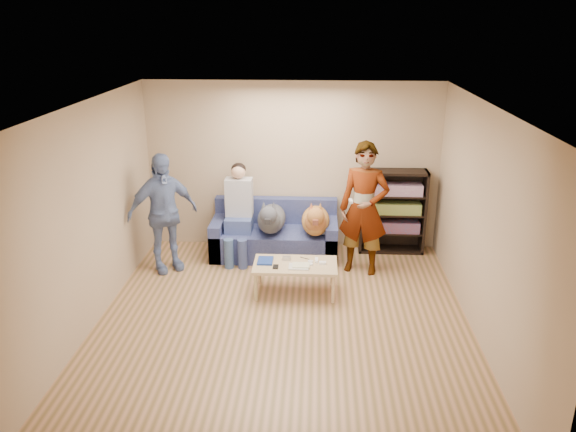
# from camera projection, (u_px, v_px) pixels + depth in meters

# --- Properties ---
(ground) EXTENTS (5.00, 5.00, 0.00)m
(ground) POSITION_uv_depth(u_px,v_px,m) (283.00, 324.00, 6.75)
(ground) COLOR olive
(ground) RESTS_ON ground
(ceiling) EXTENTS (5.00, 5.00, 0.00)m
(ceiling) POSITION_uv_depth(u_px,v_px,m) (282.00, 107.00, 5.87)
(ceiling) COLOR white
(ceiling) RESTS_ON ground
(wall_back) EXTENTS (4.50, 0.00, 4.50)m
(wall_back) POSITION_uv_depth(u_px,v_px,m) (293.00, 166.00, 8.66)
(wall_back) COLOR tan
(wall_back) RESTS_ON ground
(wall_front) EXTENTS (4.50, 0.00, 4.50)m
(wall_front) POSITION_uv_depth(u_px,v_px,m) (260.00, 347.00, 3.96)
(wall_front) COLOR tan
(wall_front) RESTS_ON ground
(wall_left) EXTENTS (0.00, 5.00, 5.00)m
(wall_left) POSITION_uv_depth(u_px,v_px,m) (87.00, 219.00, 6.42)
(wall_left) COLOR tan
(wall_left) RESTS_ON ground
(wall_right) EXTENTS (0.00, 5.00, 5.00)m
(wall_right) POSITION_uv_depth(u_px,v_px,m) (485.00, 227.00, 6.20)
(wall_right) COLOR tan
(wall_right) RESTS_ON ground
(blanket) EXTENTS (0.38, 0.32, 0.13)m
(blanket) POSITION_uv_depth(u_px,v_px,m) (323.00, 229.00, 8.37)
(blanket) COLOR silver
(blanket) RESTS_ON sofa
(person_standing_right) EXTENTS (0.79, 0.62, 1.90)m
(person_standing_right) POSITION_uv_depth(u_px,v_px,m) (364.00, 209.00, 7.84)
(person_standing_right) COLOR gray
(person_standing_right) RESTS_ON ground
(person_standing_left) EXTENTS (1.08, 0.92, 1.73)m
(person_standing_left) POSITION_uv_depth(u_px,v_px,m) (163.00, 213.00, 7.92)
(person_standing_left) COLOR #7C8BC7
(person_standing_left) RESTS_ON ground
(held_controller) EXTENTS (0.05, 0.13, 0.03)m
(held_controller) POSITION_uv_depth(u_px,v_px,m) (351.00, 201.00, 7.60)
(held_controller) COLOR silver
(held_controller) RESTS_ON person_standing_right
(notebook_blue) EXTENTS (0.20, 0.26, 0.03)m
(notebook_blue) POSITION_uv_depth(u_px,v_px,m) (265.00, 261.00, 7.44)
(notebook_blue) COLOR navy
(notebook_blue) RESTS_ON coffee_table
(papers) EXTENTS (0.26, 0.20, 0.02)m
(papers) POSITION_uv_depth(u_px,v_px,m) (299.00, 267.00, 7.27)
(papers) COLOR beige
(papers) RESTS_ON coffee_table
(magazine) EXTENTS (0.22, 0.17, 0.01)m
(magazine) POSITION_uv_depth(u_px,v_px,m) (301.00, 265.00, 7.29)
(magazine) COLOR beige
(magazine) RESTS_ON coffee_table
(camera_silver) EXTENTS (0.11, 0.06, 0.05)m
(camera_silver) POSITION_uv_depth(u_px,v_px,m) (287.00, 258.00, 7.48)
(camera_silver) COLOR #ACABB0
(camera_silver) RESTS_ON coffee_table
(controller_a) EXTENTS (0.04, 0.13, 0.03)m
(controller_a) POSITION_uv_depth(u_px,v_px,m) (317.00, 260.00, 7.45)
(controller_a) COLOR white
(controller_a) RESTS_ON coffee_table
(controller_b) EXTENTS (0.09, 0.06, 0.03)m
(controller_b) POSITION_uv_depth(u_px,v_px,m) (323.00, 263.00, 7.37)
(controller_b) COLOR white
(controller_b) RESTS_ON coffee_table
(headphone_cup_a) EXTENTS (0.07, 0.07, 0.02)m
(headphone_cup_a) POSITION_uv_depth(u_px,v_px,m) (310.00, 264.00, 7.34)
(headphone_cup_a) COLOR white
(headphone_cup_a) RESTS_ON coffee_table
(headphone_cup_b) EXTENTS (0.07, 0.07, 0.02)m
(headphone_cup_b) POSITION_uv_depth(u_px,v_px,m) (310.00, 262.00, 7.42)
(headphone_cup_b) COLOR silver
(headphone_cup_b) RESTS_ON coffee_table
(pen_orange) EXTENTS (0.13, 0.06, 0.01)m
(pen_orange) POSITION_uv_depth(u_px,v_px,m) (293.00, 269.00, 7.22)
(pen_orange) COLOR orange
(pen_orange) RESTS_ON coffee_table
(pen_black) EXTENTS (0.13, 0.08, 0.01)m
(pen_black) POSITION_uv_depth(u_px,v_px,m) (305.00, 258.00, 7.53)
(pen_black) COLOR black
(pen_black) RESTS_ON coffee_table
(wallet) EXTENTS (0.07, 0.12, 0.02)m
(wallet) POSITION_uv_depth(u_px,v_px,m) (276.00, 267.00, 7.27)
(wallet) COLOR black
(wallet) RESTS_ON coffee_table
(sofa) EXTENTS (1.90, 0.85, 0.82)m
(sofa) POSITION_uv_depth(u_px,v_px,m) (275.00, 237.00, 8.64)
(sofa) COLOR #515B93
(sofa) RESTS_ON ground
(person_seated) EXTENTS (0.40, 0.73, 1.47)m
(person_seated) POSITION_uv_depth(u_px,v_px,m) (238.00, 209.00, 8.38)
(person_seated) COLOR #435A93
(person_seated) RESTS_ON sofa
(dog_gray) EXTENTS (0.42, 1.25, 0.61)m
(dog_gray) POSITION_uv_depth(u_px,v_px,m) (271.00, 218.00, 8.36)
(dog_gray) COLOR #4A4C53
(dog_gray) RESTS_ON sofa
(dog_tan) EXTENTS (0.42, 1.17, 0.61)m
(dog_tan) POSITION_uv_depth(u_px,v_px,m) (316.00, 220.00, 8.30)
(dog_tan) COLOR #BD8B39
(dog_tan) RESTS_ON sofa
(coffee_table) EXTENTS (1.10, 0.60, 0.42)m
(coffee_table) POSITION_uv_depth(u_px,v_px,m) (295.00, 267.00, 7.39)
(coffee_table) COLOR tan
(coffee_table) RESTS_ON ground
(bookshelf) EXTENTS (1.00, 0.34, 1.30)m
(bookshelf) POSITION_uv_depth(u_px,v_px,m) (392.00, 210.00, 8.63)
(bookshelf) COLOR black
(bookshelf) RESTS_ON ground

